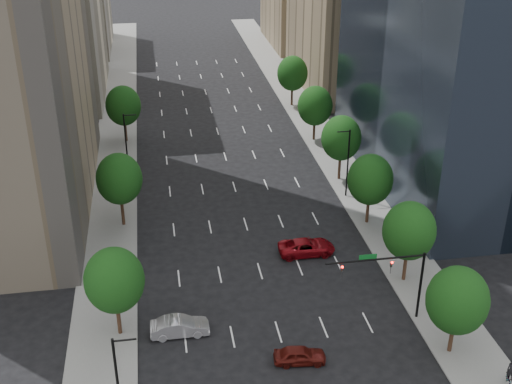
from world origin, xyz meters
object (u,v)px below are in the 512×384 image
car_maroon (300,355)px  car_red_far (307,247)px  traffic_signal (396,273)px  car_silver (180,327)px  cyclist (510,377)px

car_maroon → car_red_far: size_ratio=0.72×
traffic_signal → car_silver: traffic_signal is taller
car_maroon → cyclist: cyclist is taller
traffic_signal → cyclist: traffic_signal is taller
cyclist → traffic_signal: bearing=143.9°
traffic_signal → car_maroon: bearing=-156.2°
traffic_signal → car_maroon: traffic_signal is taller
car_maroon → car_silver: bearing=67.3°
car_maroon → cyclist: bearing=-103.4°
car_silver → car_red_far: 18.25m
traffic_signal → car_red_far: size_ratio=1.50×
car_maroon → car_red_far: car_red_far is taller
cyclist → car_silver: bearing=177.9°
traffic_signal → car_maroon: size_ratio=2.08×
car_silver → cyclist: 27.82m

